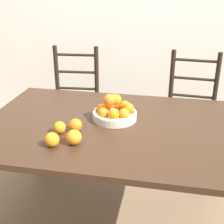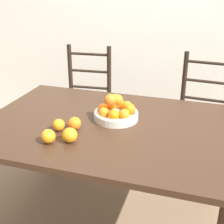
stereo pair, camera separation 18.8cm
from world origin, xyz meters
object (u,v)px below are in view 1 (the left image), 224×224
chair_left (75,109)px  orange_loose_1 (52,140)px  orange_loose_3 (60,128)px  fruit_bowl (115,112)px  orange_loose_2 (76,125)px  chair_right (190,118)px  orange_loose_0 (74,137)px

chair_left → orange_loose_1: bearing=-82.6°
orange_loose_3 → chair_left: chair_left is taller
fruit_bowl → orange_loose_2: fruit_bowl is taller
fruit_bowl → orange_loose_3: 0.38m
fruit_bowl → orange_loose_2: 0.29m
chair_right → orange_loose_1: bearing=-119.6°
orange_loose_2 → chair_left: (-0.33, 0.98, -0.33)m
chair_left → orange_loose_3: bearing=-81.5°
fruit_bowl → chair_right: (0.52, 0.77, -0.34)m
fruit_bowl → orange_loose_3: fruit_bowl is taller
orange_loose_0 → orange_loose_2: (-0.04, 0.15, -0.00)m
orange_loose_3 → chair_right: (0.80, 1.03, -0.33)m
chair_left → chair_right: size_ratio=1.00×
fruit_bowl → orange_loose_2: bearing=-132.7°
fruit_bowl → orange_loose_1: 0.49m
orange_loose_2 → orange_loose_3: (-0.08, -0.04, -0.00)m
orange_loose_0 → chair_right: (0.68, 1.14, -0.33)m
orange_loose_0 → chair_left: size_ratio=0.08×
fruit_bowl → orange_loose_0: size_ratio=3.37×
orange_loose_3 → orange_loose_2: bearing=28.2°
orange_loose_2 → chair_left: bearing=108.5°
fruit_bowl → chair_right: 0.99m
orange_loose_2 → chair_left: size_ratio=0.07×
fruit_bowl → orange_loose_3: (-0.28, -0.26, -0.02)m
orange_loose_2 → orange_loose_3: bearing=-151.8°
orange_loose_1 → chair_right: (0.78, 1.18, -0.33)m
orange_loose_2 → chair_right: size_ratio=0.07×
orange_loose_0 → chair_right: bearing=59.2°
orange_loose_0 → orange_loose_2: bearing=104.4°
orange_loose_3 → fruit_bowl: bearing=42.7°
orange_loose_0 → orange_loose_2: orange_loose_0 is taller
orange_loose_2 → chair_left: chair_left is taller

